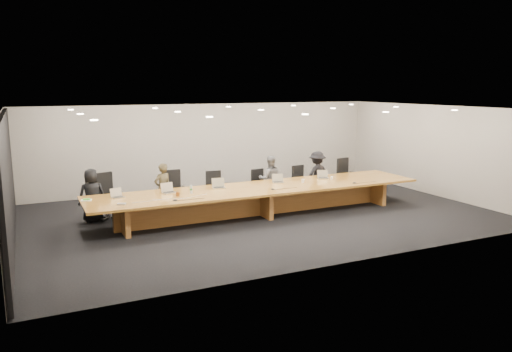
{
  "coord_description": "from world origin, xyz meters",
  "views": [
    {
      "loc": [
        -5.6,
        -11.57,
        3.37
      ],
      "look_at": [
        0.0,
        0.3,
        1.0
      ],
      "focal_mm": 35.0,
      "sensor_mm": 36.0,
      "label": 1
    }
  ],
  "objects_px": {
    "laptop_d": "(278,178)",
    "laptop_e": "(323,174)",
    "laptop_c": "(219,183)",
    "av_box": "(122,204)",
    "chair_mid_right": "(261,186)",
    "chair_mid_left": "(215,189)",
    "amber_mug": "(178,194)",
    "paper_cup_near": "(303,181)",
    "person_b": "(163,189)",
    "water_bottle": "(191,189)",
    "chair_right": "(302,182)",
    "mic_center": "(273,189)",
    "chair_far_right": "(348,176)",
    "chair_far_left": "(108,196)",
    "person_c": "(270,179)",
    "laptop_a": "(118,193)",
    "person_a": "(92,195)",
    "laptop_b": "(169,188)",
    "mic_right": "(354,183)",
    "conference_table": "(261,196)",
    "person_d": "(317,174)",
    "chair_left": "(174,191)",
    "mic_left": "(175,200)"
  },
  "relations": [
    {
      "from": "person_a",
      "to": "mic_left",
      "type": "height_order",
      "value": "person_a"
    },
    {
      "from": "mic_left",
      "to": "amber_mug",
      "type": "bearing_deg",
      "value": 66.2
    },
    {
      "from": "chair_left",
      "to": "water_bottle",
      "type": "bearing_deg",
      "value": -85.62
    },
    {
      "from": "chair_mid_left",
      "to": "av_box",
      "type": "relative_size",
      "value": 5.5
    },
    {
      "from": "chair_right",
      "to": "laptop_b",
      "type": "xyz_separation_m",
      "value": [
        -4.35,
        -0.91,
        0.37
      ]
    },
    {
      "from": "person_c",
      "to": "person_d",
      "type": "distance_m",
      "value": 1.58
    },
    {
      "from": "chair_far_left",
      "to": "laptop_d",
      "type": "xyz_separation_m",
      "value": [
        4.42,
        -0.95,
        0.27
      ]
    },
    {
      "from": "laptop_e",
      "to": "mic_right",
      "type": "height_order",
      "value": "laptop_e"
    },
    {
      "from": "chair_mid_left",
      "to": "person_b",
      "type": "relative_size",
      "value": 0.76
    },
    {
      "from": "water_bottle",
      "to": "av_box",
      "type": "xyz_separation_m",
      "value": [
        -1.78,
        -0.48,
        -0.09
      ]
    },
    {
      "from": "chair_left",
      "to": "amber_mug",
      "type": "relative_size",
      "value": 10.86
    },
    {
      "from": "person_a",
      "to": "paper_cup_near",
      "type": "relative_size",
      "value": 13.9
    },
    {
      "from": "person_b",
      "to": "water_bottle",
      "type": "distance_m",
      "value": 1.27
    },
    {
      "from": "chair_far_left",
      "to": "mic_left",
      "type": "distance_m",
      "value": 2.25
    },
    {
      "from": "laptop_a",
      "to": "mic_right",
      "type": "bearing_deg",
      "value": -25.79
    },
    {
      "from": "conference_table",
      "to": "av_box",
      "type": "height_order",
      "value": "av_box"
    },
    {
      "from": "paper_cup_near",
      "to": "mic_right",
      "type": "distance_m",
      "value": 1.41
    },
    {
      "from": "chair_mid_left",
      "to": "chair_right",
      "type": "bearing_deg",
      "value": 6.43
    },
    {
      "from": "amber_mug",
      "to": "mic_left",
      "type": "height_order",
      "value": "amber_mug"
    },
    {
      "from": "laptop_b",
      "to": "laptop_d",
      "type": "height_order",
      "value": "laptop_b"
    },
    {
      "from": "chair_mid_right",
      "to": "person_b",
      "type": "distance_m",
      "value": 2.96
    },
    {
      "from": "person_a",
      "to": "person_d",
      "type": "height_order",
      "value": "person_d"
    },
    {
      "from": "chair_mid_right",
      "to": "chair_mid_left",
      "type": "bearing_deg",
      "value": 172.65
    },
    {
      "from": "person_c",
      "to": "mic_left",
      "type": "height_order",
      "value": "person_c"
    },
    {
      "from": "chair_far_left",
      "to": "amber_mug",
      "type": "relative_size",
      "value": 11.46
    },
    {
      "from": "person_b",
      "to": "conference_table",
      "type": "bearing_deg",
      "value": 133.14
    },
    {
      "from": "person_b",
      "to": "paper_cup_near",
      "type": "height_order",
      "value": "person_b"
    },
    {
      "from": "chair_mid_right",
      "to": "mic_left",
      "type": "xyz_separation_m",
      "value": [
        -3.13,
        -1.87,
        0.27
      ]
    },
    {
      "from": "laptop_a",
      "to": "person_a",
      "type": "bearing_deg",
      "value": 101.73
    },
    {
      "from": "chair_mid_left",
      "to": "person_b",
      "type": "bearing_deg",
      "value": -170.55
    },
    {
      "from": "chair_far_left",
      "to": "person_a",
      "type": "height_order",
      "value": "person_a"
    },
    {
      "from": "person_c",
      "to": "laptop_e",
      "type": "distance_m",
      "value": 1.56
    },
    {
      "from": "laptop_b",
      "to": "laptop_d",
      "type": "xyz_separation_m",
      "value": [
        3.09,
        0.05,
        -0.01
      ]
    },
    {
      "from": "laptop_b",
      "to": "water_bottle",
      "type": "xyz_separation_m",
      "value": [
        0.48,
        -0.28,
        -0.03
      ]
    },
    {
      "from": "chair_far_left",
      "to": "laptop_e",
      "type": "xyz_separation_m",
      "value": [
        5.89,
        -0.94,
        0.27
      ]
    },
    {
      "from": "person_c",
      "to": "mic_left",
      "type": "bearing_deg",
      "value": 44.35
    },
    {
      "from": "person_a",
      "to": "paper_cup_near",
      "type": "xyz_separation_m",
      "value": [
        5.44,
        -1.15,
        0.12
      ]
    },
    {
      "from": "laptop_c",
      "to": "av_box",
      "type": "distance_m",
      "value": 2.76
    },
    {
      "from": "laptop_e",
      "to": "mic_right",
      "type": "distance_m",
      "value": 1.06
    },
    {
      "from": "chair_far_left",
      "to": "person_b",
      "type": "distance_m",
      "value": 1.41
    },
    {
      "from": "laptop_e",
      "to": "chair_mid_left",
      "type": "bearing_deg",
      "value": -176.79
    },
    {
      "from": "mic_center",
      "to": "chair_far_right",
      "type": "bearing_deg",
      "value": 24.69
    },
    {
      "from": "chair_mid_left",
      "to": "mic_center",
      "type": "bearing_deg",
      "value": -52.97
    },
    {
      "from": "chair_far_left",
      "to": "mic_right",
      "type": "bearing_deg",
      "value": -35.08
    },
    {
      "from": "person_c",
      "to": "mic_right",
      "type": "height_order",
      "value": "person_c"
    },
    {
      "from": "chair_mid_left",
      "to": "chair_right",
      "type": "relative_size",
      "value": 1.02
    },
    {
      "from": "amber_mug",
      "to": "av_box",
      "type": "bearing_deg",
      "value": -167.35
    },
    {
      "from": "amber_mug",
      "to": "paper_cup_near",
      "type": "relative_size",
      "value": 1.08
    },
    {
      "from": "laptop_d",
      "to": "laptop_e",
      "type": "distance_m",
      "value": 1.47
    },
    {
      "from": "chair_mid_right",
      "to": "chair_far_right",
      "type": "height_order",
      "value": "chair_far_right"
    }
  ]
}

